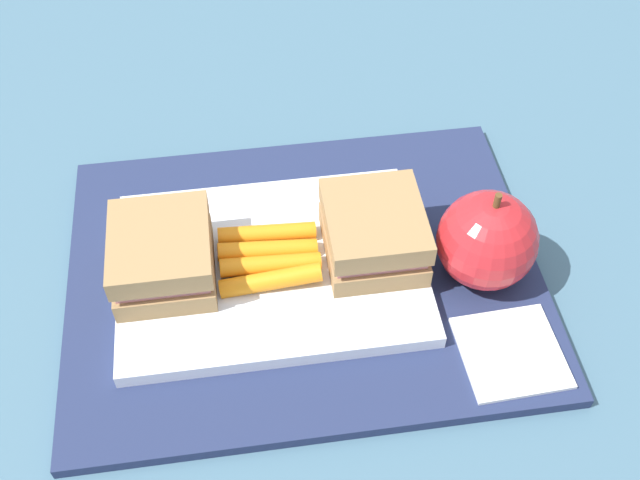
{
  "coord_description": "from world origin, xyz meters",
  "views": [
    {
      "loc": [
        -0.04,
        -0.36,
        0.47
      ],
      "look_at": [
        0.01,
        0.0,
        0.04
      ],
      "focal_mm": 42.75,
      "sensor_mm": 36.0,
      "label": 1
    }
  ],
  "objects": [
    {
      "name": "carrot_sticks_bundle",
      "position": [
        -0.03,
        -0.0,
        0.03
      ],
      "size": [
        0.08,
        0.06,
        0.02
      ],
      "color": "orange",
      "rests_on": "food_tray"
    },
    {
      "name": "sandwich_half_right",
      "position": [
        0.05,
        0.0,
        0.04
      ],
      "size": [
        0.07,
        0.08,
        0.04
      ],
      "color": "#9E7A4C",
      "rests_on": "food_tray"
    },
    {
      "name": "paper_napkin",
      "position": [
        0.14,
        -0.1,
        0.01
      ],
      "size": [
        0.07,
        0.07,
        0.0
      ],
      "primitive_type": "cube",
      "rotation": [
        0.0,
        0.0,
        0.04
      ],
      "color": "white",
      "rests_on": "lunchbag_mat"
    },
    {
      "name": "apple",
      "position": [
        0.13,
        -0.02,
        0.05
      ],
      "size": [
        0.07,
        0.07,
        0.09
      ],
      "color": "red",
      "rests_on": "lunchbag_mat"
    },
    {
      "name": "sandwich_half_left",
      "position": [
        -0.1,
        0.0,
        0.04
      ],
      "size": [
        0.07,
        0.08,
        0.04
      ],
      "color": "#9E7A4C",
      "rests_on": "food_tray"
    },
    {
      "name": "ground_plane",
      "position": [
        0.0,
        0.0,
        0.0
      ],
      "size": [
        2.4,
        2.4,
        0.0
      ],
      "primitive_type": "plane",
      "color": "#42667A"
    },
    {
      "name": "lunchbag_mat",
      "position": [
        0.0,
        0.0,
        0.01
      ],
      "size": [
        0.36,
        0.28,
        0.01
      ],
      "primitive_type": "cube",
      "color": "navy",
      "rests_on": "ground_plane"
    },
    {
      "name": "food_tray",
      "position": [
        -0.03,
        0.0,
        0.02
      ],
      "size": [
        0.23,
        0.17,
        0.01
      ],
      "primitive_type": "cube",
      "color": "white",
      "rests_on": "lunchbag_mat"
    }
  ]
}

